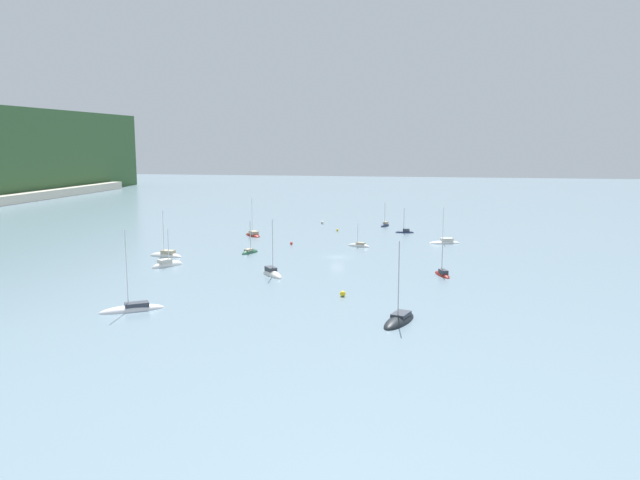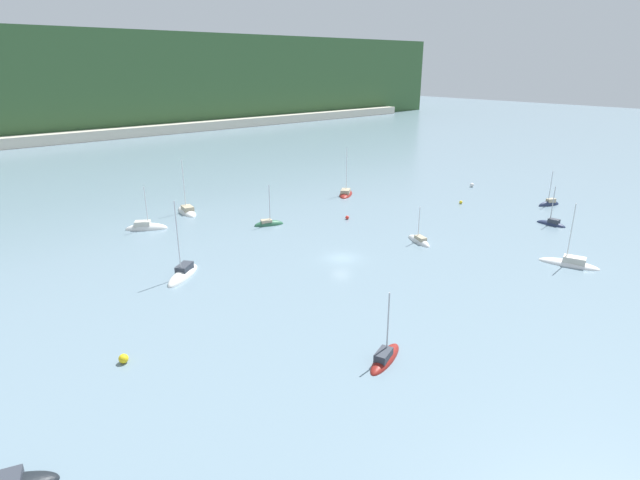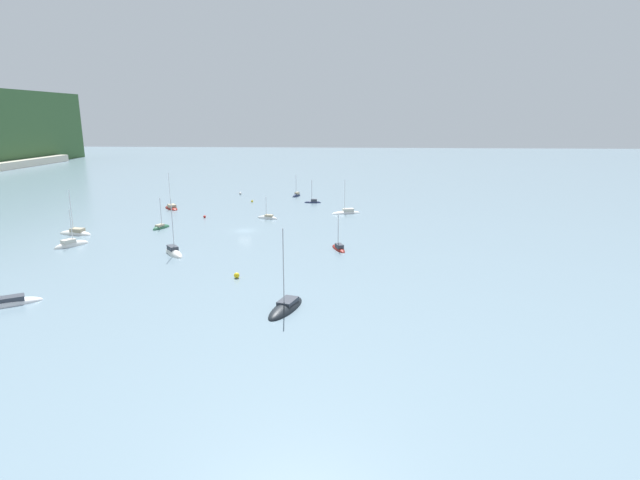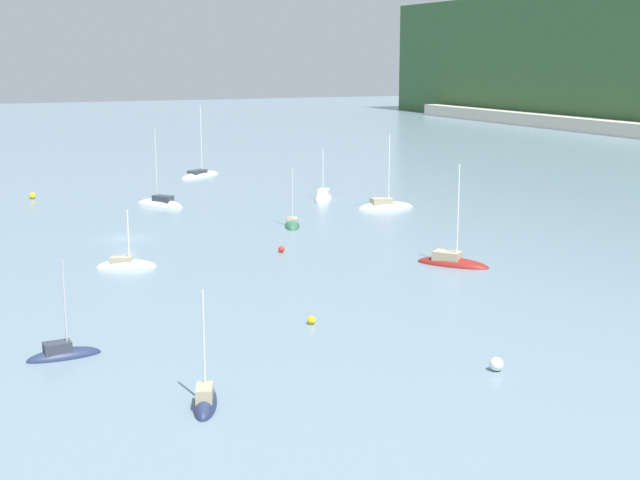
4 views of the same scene
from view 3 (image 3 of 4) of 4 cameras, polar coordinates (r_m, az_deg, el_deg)
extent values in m
plane|color=slate|center=(109.35, -8.63, 1.06)|extent=(600.00, 600.00, 0.00)
ellipsoid|color=#2D6647|center=(115.91, -17.69, 1.28)|extent=(5.21, 3.36, 1.62)
cube|color=tan|center=(115.49, -17.85, 1.58)|extent=(2.08, 1.73, 0.52)
cylinder|color=silver|center=(115.39, -17.74, 3.06)|extent=(0.14, 0.14, 6.36)
ellipsoid|color=#232D4C|center=(155.46, -2.70, 5.01)|extent=(4.86, 2.85, 1.71)
cube|color=tan|center=(155.66, -2.64, 5.35)|extent=(1.90, 1.44, 0.80)
cylinder|color=silver|center=(154.74, -2.75, 6.29)|extent=(0.14, 0.14, 6.13)
ellipsoid|color=silver|center=(77.84, -32.32, -6.32)|extent=(6.88, 8.65, 1.59)
cube|color=#333842|center=(77.56, -31.87, -5.73)|extent=(3.14, 3.56, 0.66)
ellipsoid|color=white|center=(106.55, -26.50, -0.61)|extent=(6.74, 5.38, 2.00)
cube|color=beige|center=(106.11, -26.81, -0.16)|extent=(2.82, 2.54, 0.85)
cylinder|color=silver|center=(105.90, -26.57, 1.42)|extent=(0.14, 0.14, 6.51)
ellipsoid|color=maroon|center=(140.04, -16.63, 3.45)|extent=(7.01, 6.24, 1.39)
cube|color=tan|center=(139.38, -16.58, 3.75)|extent=(3.04, 2.90, 0.87)
cylinder|color=silver|center=(139.61, -16.81, 5.46)|extent=(0.14, 0.14, 9.09)
ellipsoid|color=white|center=(121.69, -6.03, 2.45)|extent=(3.19, 5.66, 1.51)
cube|color=tan|center=(121.34, -5.86, 2.76)|extent=(1.63, 2.20, 0.58)
cylinder|color=silver|center=(121.28, -6.18, 3.80)|extent=(0.14, 0.14, 4.97)
ellipsoid|color=white|center=(116.74, -26.16, 0.59)|extent=(3.57, 7.61, 1.73)
cube|color=tan|center=(116.19, -25.99, 1.00)|extent=(2.10, 2.87, 0.84)
cylinder|color=silver|center=(116.05, -26.57, 2.98)|extent=(0.14, 0.14, 8.98)
ellipsoid|color=white|center=(93.62, -16.35, -1.54)|extent=(6.94, 5.96, 1.85)
cube|color=#333842|center=(93.92, -16.49, -0.90)|extent=(2.91, 2.68, 0.88)
cylinder|color=silver|center=(92.08, -16.50, 1.55)|extent=(0.14, 0.14, 9.44)
ellipsoid|color=white|center=(127.73, 2.98, 3.05)|extent=(4.44, 7.86, 1.32)
cube|color=beige|center=(127.77, 3.25, 3.42)|extent=(2.30, 3.06, 0.88)
cylinder|color=silver|center=(126.87, 2.84, 5.00)|extent=(0.14, 0.14, 8.09)
ellipsoid|color=black|center=(64.78, -3.95, -7.90)|extent=(8.90, 5.08, 1.89)
cube|color=#333842|center=(65.05, -3.70, -7.03)|extent=(3.47, 2.68, 0.60)
cylinder|color=#B2B2B7|center=(62.53, -4.20, -3.23)|extent=(0.14, 0.14, 10.25)
ellipsoid|color=maroon|center=(93.10, 2.13, -1.06)|extent=(6.00, 3.51, 1.16)
cube|color=#333842|center=(92.49, 2.22, -0.70)|extent=(2.35, 1.76, 0.79)
cylinder|color=#B2B2B7|center=(92.53, 2.09, 1.05)|extent=(0.14, 0.14, 6.27)
ellipsoid|color=#232D4C|center=(143.50, -0.85, 4.27)|extent=(1.79, 4.85, 1.20)
cube|color=#333842|center=(143.37, -0.69, 4.55)|extent=(1.17, 1.77, 0.74)
cylinder|color=#B2B2B7|center=(142.97, -0.95, 5.62)|extent=(0.14, 0.14, 6.16)
sphere|color=yellow|center=(145.80, -7.77, 4.43)|extent=(0.62, 0.62, 0.62)
sphere|color=yellow|center=(77.52, -9.51, -4.01)|extent=(0.87, 0.87, 0.87)
sphere|color=red|center=(125.08, -13.05, 2.62)|extent=(0.64, 0.64, 0.64)
sphere|color=white|center=(160.40, -9.09, 5.28)|extent=(0.87, 0.87, 0.87)
camera|label=1|loc=(20.09, -162.84, -15.63)|focal=35.00mm
camera|label=2|loc=(64.13, 25.81, 13.84)|focal=28.00mm
camera|label=4|loc=(198.02, 2.67, 12.47)|focal=50.00mm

